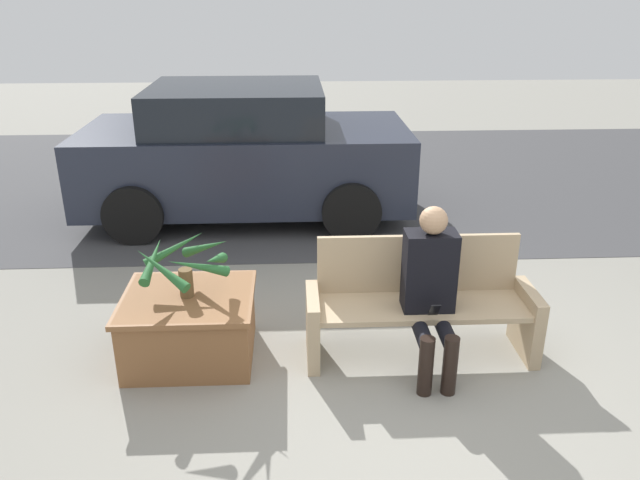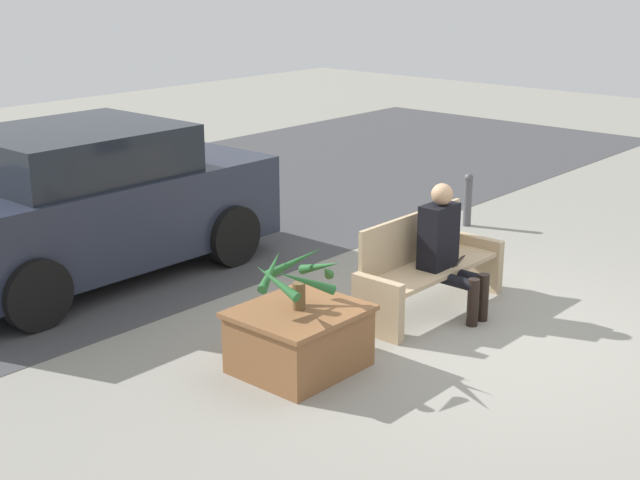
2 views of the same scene
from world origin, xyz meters
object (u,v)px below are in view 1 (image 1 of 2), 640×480
(bench, at_px, (420,303))
(person_seated, at_px, (431,286))
(parked_car, at_px, (245,153))
(potted_plant, at_px, (185,261))
(planter_box, at_px, (190,324))

(bench, xyz_separation_m, person_seated, (0.03, -0.19, 0.24))
(person_seated, xyz_separation_m, parked_car, (-1.53, 3.38, 0.11))
(potted_plant, xyz_separation_m, parked_car, (0.23, 3.18, -0.03))
(planter_box, distance_m, potted_plant, 0.52)
(planter_box, distance_m, parked_car, 3.23)
(parked_car, bearing_deg, potted_plant, -94.06)
(bench, bearing_deg, parked_car, 115.27)
(person_seated, bearing_deg, bench, 98.16)
(bench, xyz_separation_m, parked_car, (-1.50, 3.19, 0.36))
(bench, xyz_separation_m, planter_box, (-1.73, 0.01, -0.14))
(bench, distance_m, planter_box, 1.74)
(potted_plant, relative_size, parked_car, 0.18)
(bench, relative_size, planter_box, 1.77)
(person_seated, height_order, planter_box, person_seated)
(person_seated, xyz_separation_m, planter_box, (-1.76, 0.20, -0.38))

